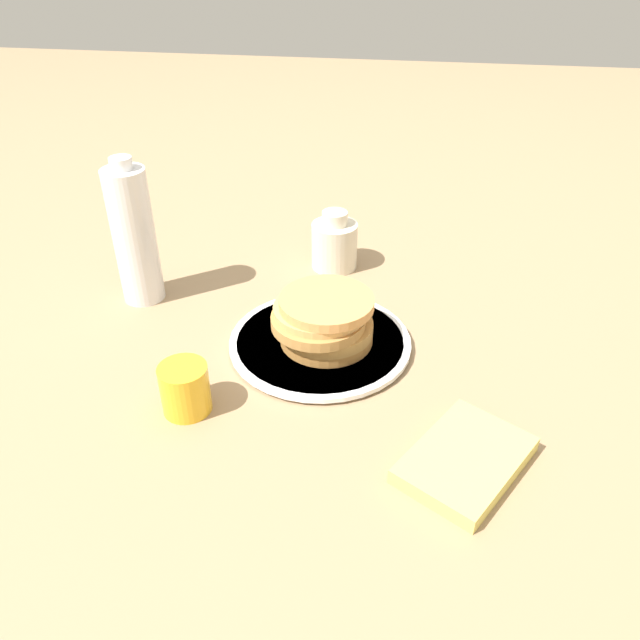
{
  "coord_description": "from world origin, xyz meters",
  "views": [
    {
      "loc": [
        0.73,
        0.1,
        0.54
      ],
      "look_at": [
        0.0,
        -0.01,
        0.05
      ],
      "focal_mm": 35.0,
      "sensor_mm": 36.0,
      "label": 1
    }
  ],
  "objects_px": {
    "juice_glass": "(185,389)",
    "water_bottle_near": "(134,236)",
    "pancake_stack": "(322,320)",
    "cream_jug": "(334,244)",
    "plate": "(320,343)"
  },
  "relations": [
    {
      "from": "juice_glass",
      "to": "water_bottle_near",
      "type": "relative_size",
      "value": 0.28
    },
    {
      "from": "water_bottle_near",
      "to": "cream_jug",
      "type": "bearing_deg",
      "value": 117.31
    },
    {
      "from": "juice_glass",
      "to": "cream_jug",
      "type": "distance_m",
      "value": 0.43
    },
    {
      "from": "pancake_stack",
      "to": "water_bottle_near",
      "type": "xyz_separation_m",
      "value": [
        -0.09,
        -0.31,
        0.06
      ]
    },
    {
      "from": "juice_glass",
      "to": "cream_jug",
      "type": "xyz_separation_m",
      "value": [
        -0.4,
        0.13,
        0.01
      ]
    },
    {
      "from": "plate",
      "to": "juice_glass",
      "type": "distance_m",
      "value": 0.22
    },
    {
      "from": "plate",
      "to": "water_bottle_near",
      "type": "xyz_separation_m",
      "value": [
        -0.09,
        -0.31,
        0.1
      ]
    },
    {
      "from": "pancake_stack",
      "to": "water_bottle_near",
      "type": "distance_m",
      "value": 0.33
    },
    {
      "from": "pancake_stack",
      "to": "water_bottle_near",
      "type": "bearing_deg",
      "value": -106.86
    },
    {
      "from": "cream_jug",
      "to": "water_bottle_near",
      "type": "height_order",
      "value": "water_bottle_near"
    },
    {
      "from": "juice_glass",
      "to": "water_bottle_near",
      "type": "distance_m",
      "value": 0.31
    },
    {
      "from": "plate",
      "to": "water_bottle_near",
      "type": "height_order",
      "value": "water_bottle_near"
    },
    {
      "from": "plate",
      "to": "juice_glass",
      "type": "xyz_separation_m",
      "value": [
        0.16,
        -0.15,
        0.03
      ]
    },
    {
      "from": "juice_glass",
      "to": "cream_jug",
      "type": "relative_size",
      "value": 0.64
    },
    {
      "from": "juice_glass",
      "to": "water_bottle_near",
      "type": "bearing_deg",
      "value": -147.61
    }
  ]
}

